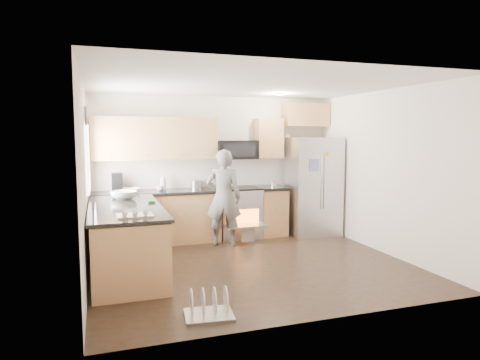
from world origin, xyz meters
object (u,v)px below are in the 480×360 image
object	(u,v)px
refrigerator	(313,186)
stove_range	(238,201)
person	(224,198)
dish_rack	(209,309)

from	to	relation	value
refrigerator	stove_range	bearing A→B (deg)	173.69
person	dish_rack	xyz separation A→B (m)	(-0.96, -2.75, -0.74)
stove_range	dish_rack	world-z (taller)	stove_range
refrigerator	person	bearing A→B (deg)	-168.91
person	refrigerator	bearing A→B (deg)	-152.90
refrigerator	person	distance (m)	1.86
person	stove_range	bearing A→B (deg)	-111.24
stove_range	person	world-z (taller)	stove_range
person	dish_rack	bearing A→B (deg)	90.17
refrigerator	dish_rack	xyz separation A→B (m)	(-2.80, -3.00, -0.84)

